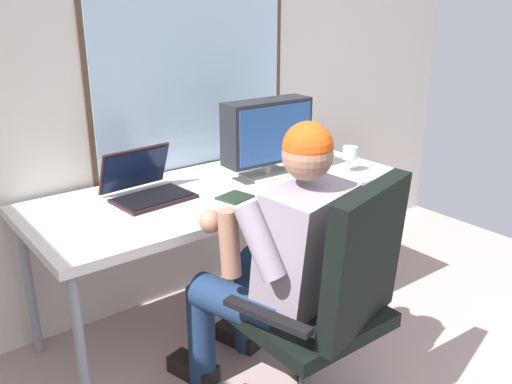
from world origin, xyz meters
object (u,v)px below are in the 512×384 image
at_px(crt_monitor, 267,133).
at_px(desk_speaker, 304,141).
at_px(person_seated, 278,258).
at_px(desk, 220,196).
at_px(office_chair, 334,293).
at_px(laptop, 145,184).
at_px(wine_glass, 350,154).
at_px(cd_case, 235,197).

xyz_separation_m(crt_monitor, desk_speaker, (0.42, 0.17, -0.14)).
bearing_deg(person_seated, crt_monitor, 54.70).
distance_m(desk, person_seated, 0.61).
relative_size(office_chair, laptop, 2.78).
distance_m(office_chair, wine_glass, 1.02).
relative_size(desk_speaker, cd_case, 1.03).
bearing_deg(desk_speaker, cd_case, -155.28).
xyz_separation_m(office_chair, crt_monitor, (0.36, 0.85, 0.40)).
bearing_deg(person_seated, desk, 78.06).
xyz_separation_m(person_seated, laptop, (-0.22, 0.70, 0.17)).
xyz_separation_m(desk, cd_case, (-0.04, -0.17, 0.05)).
bearing_deg(wine_glass, desk, 162.84).
xyz_separation_m(desk, office_chair, (-0.06, -0.85, -0.13)).
bearing_deg(desk, cd_case, -101.63).
distance_m(office_chair, cd_case, 0.70).
bearing_deg(wine_glass, office_chair, -139.53).
distance_m(office_chair, crt_monitor, 1.00).
height_order(person_seated, wine_glass, person_seated).
height_order(desk, crt_monitor, crt_monitor).
height_order(office_chair, laptop, office_chair).
relative_size(desk, person_seated, 1.52).
bearing_deg(laptop, desk, -16.77).
bearing_deg(crt_monitor, desk, 179.66).
height_order(office_chair, wine_glass, office_chair).
height_order(crt_monitor, wine_glass, crt_monitor).
distance_m(wine_glass, cd_case, 0.73).
relative_size(office_chair, desk_speaker, 5.98).
xyz_separation_m(crt_monitor, laptop, (-0.64, 0.11, -0.17)).
xyz_separation_m(crt_monitor, cd_case, (-0.33, -0.17, -0.22)).
bearing_deg(desk_speaker, wine_glass, -93.49).
xyz_separation_m(desk, desk_speaker, (0.71, 0.17, 0.13)).
bearing_deg(laptop, office_chair, -73.42).
xyz_separation_m(laptop, wine_glass, (1.03, -0.32, 0.04)).
bearing_deg(wine_glass, cd_case, 176.82).
height_order(crt_monitor, laptop, crt_monitor).
xyz_separation_m(desk, wine_glass, (0.68, -0.21, 0.14)).
bearing_deg(laptop, cd_case, -41.45).
height_order(crt_monitor, desk_speaker, crt_monitor).
height_order(desk, person_seated, person_seated).
relative_size(person_seated, desk_speaker, 7.06).
xyz_separation_m(desk, person_seated, (-0.13, -0.59, -0.07)).
xyz_separation_m(laptop, desk_speaker, (1.06, 0.07, 0.03)).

